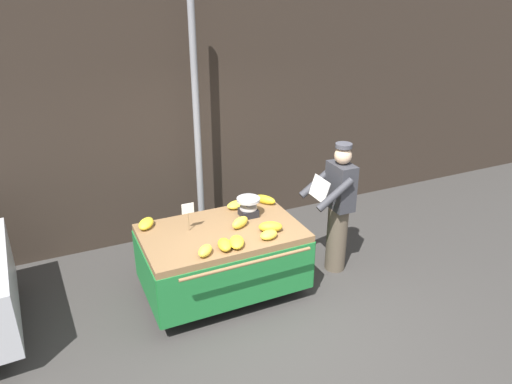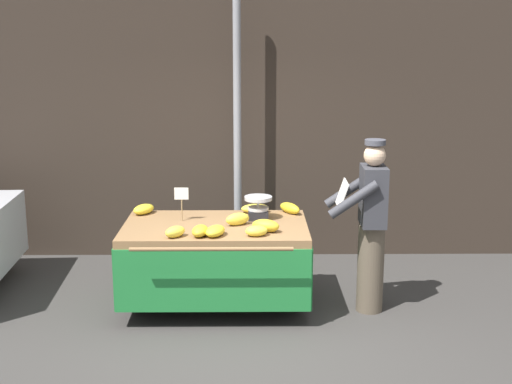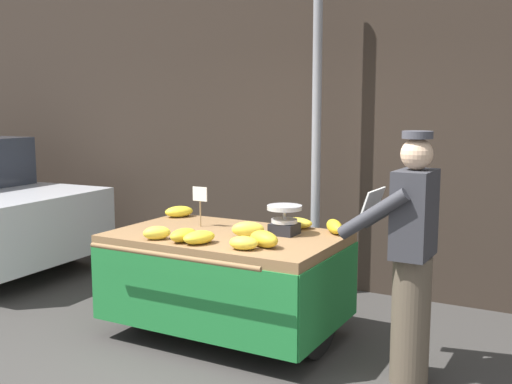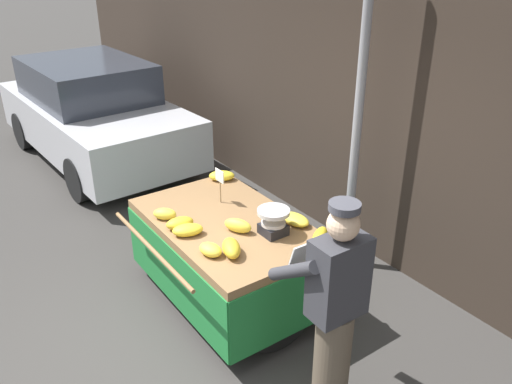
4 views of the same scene
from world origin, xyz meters
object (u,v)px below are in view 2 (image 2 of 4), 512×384
banana_bunch_1 (175,232)px  banana_bunch_4 (144,209)px  street_pole (237,123)px  vendor_person (370,225)px  banana_bunch_3 (255,208)px  banana_bunch_7 (290,208)px  weighing_scale (258,208)px  banana_cart (216,246)px  banana_bunch_2 (238,219)px  price_sign (181,197)px  banana_bunch_8 (266,226)px  banana_bunch_5 (200,231)px  banana_bunch_6 (256,231)px  banana_bunch_0 (215,231)px

banana_bunch_1 → banana_bunch_4: 0.96m
street_pole → vendor_person: street_pole is taller
banana_bunch_3 → banana_bunch_7: size_ratio=0.98×
banana_bunch_4 → banana_bunch_3: bearing=2.1°
weighing_scale → banana_cart: bearing=-154.8°
banana_bunch_2 → banana_bunch_3: banana_bunch_2 is taller
banana_bunch_1 → banana_cart: bearing=51.6°
street_pole → banana_bunch_1: 2.03m
price_sign → banana_bunch_4: 0.54m
banana_bunch_2 → banana_bunch_8: bearing=-41.8°
price_sign → banana_bunch_3: 0.83m
banana_bunch_1 → vendor_person: vendor_person is taller
weighing_scale → banana_bunch_4: (-1.19, 0.22, -0.07)m
banana_bunch_5 → banana_bunch_8: size_ratio=0.90×
street_pole → banana_bunch_1: size_ratio=16.00×
weighing_scale → banana_bunch_2: size_ratio=1.11×
weighing_scale → banana_bunch_1: size_ratio=1.33×
street_pole → banana_bunch_5: 1.95m
weighing_scale → banana_bunch_5: size_ratio=1.15×
banana_bunch_4 → banana_bunch_6: banana_bunch_4 is taller
price_sign → banana_bunch_3: size_ratio=1.16×
vendor_person → price_sign: bearing=172.6°
banana_bunch_3 → banana_bunch_8: 0.74m
street_pole → banana_bunch_8: 1.82m
banana_bunch_0 → banana_bunch_6: size_ratio=1.25×
banana_bunch_7 → banana_bunch_8: banana_bunch_8 is taller
banana_bunch_5 → vendor_person: (1.63, 0.31, -0.04)m
vendor_person → banana_bunch_7: bearing=144.6°
weighing_scale → banana_bunch_7: bearing=35.2°
banana_bunch_0 → vendor_person: size_ratio=0.15×
banana_bunch_6 → banana_bunch_5: bearing=-180.0°
banana_bunch_2 → street_pole: bearing=90.9°
banana_bunch_0 → banana_bunch_2: size_ratio=1.04×
banana_bunch_4 → banana_bunch_8: size_ratio=0.99×
banana_cart → banana_bunch_0: 0.49m
banana_bunch_4 → banana_bunch_7: size_ratio=0.89×
price_sign → banana_bunch_8: 0.94m
banana_cart → banana_bunch_2: 0.36m
banana_bunch_2 → banana_bunch_7: (0.54, 0.46, -0.01)m
price_sign → banana_bunch_2: size_ratio=1.34×
banana_bunch_0 → banana_bunch_2: (0.20, 0.38, 0.01)m
banana_bunch_8 → banana_bunch_2: bearing=138.2°
street_pole → banana_bunch_6: (0.20, -1.76, -0.78)m
price_sign → banana_bunch_8: size_ratio=1.26×
banana_cart → price_sign: bearing=157.4°
banana_bunch_2 → banana_bunch_5: 0.51m
banana_bunch_2 → banana_bunch_4: size_ratio=0.95×
banana_bunch_2 → banana_bunch_5: size_ratio=1.04×
banana_bunch_6 → banana_bunch_7: size_ratio=0.70×
street_pole → weighing_scale: (0.23, -1.15, -0.71)m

